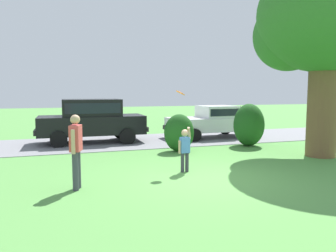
% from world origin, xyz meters
% --- Properties ---
extents(ground_plane, '(80.00, 80.00, 0.00)m').
position_xyz_m(ground_plane, '(0.00, 0.00, 0.00)').
color(ground_plane, '#518E42').
extents(driveway_strip, '(28.00, 4.40, 0.02)m').
position_xyz_m(driveway_strip, '(0.00, 6.86, 0.01)').
color(driveway_strip, slate).
rests_on(driveway_strip, ground).
extents(oak_tree_large, '(4.75, 4.68, 6.82)m').
position_xyz_m(oak_tree_large, '(5.06, 1.66, 4.62)').
color(oak_tree_large, brown).
rests_on(oak_tree_large, ground).
extents(shrub_near_tree, '(1.15, 0.93, 1.41)m').
position_xyz_m(shrub_near_tree, '(0.64, 3.94, 0.71)').
color(shrub_near_tree, '#1E511C').
rests_on(shrub_near_tree, ground).
extents(shrub_centre_left, '(1.24, 1.33, 1.75)m').
position_xyz_m(shrub_centre_left, '(3.82, 4.22, 0.88)').
color(shrub_centre_left, '#1E511C').
rests_on(shrub_centre_left, ground).
extents(parked_sedan, '(4.44, 2.18, 1.56)m').
position_xyz_m(parked_sedan, '(3.49, 6.90, 0.85)').
color(parked_sedan, white).
rests_on(parked_sedan, ground).
extents(parked_suv, '(4.72, 2.14, 1.92)m').
position_xyz_m(parked_suv, '(-2.28, 7.10, 1.08)').
color(parked_suv, black).
rests_on(parked_suv, ground).
extents(child_thrower, '(0.45, 0.29, 1.29)m').
position_xyz_m(child_thrower, '(-0.33, 0.85, 0.72)').
color(child_thrower, '#383842').
rests_on(child_thrower, ground).
extents(frisbee, '(0.28, 0.28, 0.17)m').
position_xyz_m(frisbee, '(-0.34, 1.18, 2.22)').
color(frisbee, orange).
extents(adult_onlooker, '(0.32, 0.51, 1.74)m').
position_xyz_m(adult_onlooker, '(-3.31, 0.09, 0.98)').
color(adult_onlooker, '#3F3F4C').
rests_on(adult_onlooker, ground).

